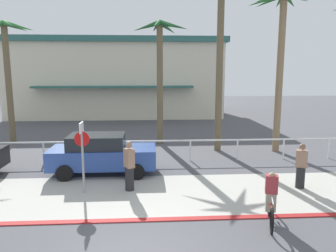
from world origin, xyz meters
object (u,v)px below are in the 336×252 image
Objects in this scene: stop_sign_bike_lane at (82,148)px; pedestrian_1 at (129,168)px; palm_tree_5 at (280,31)px; cyclist_red_0 at (271,199)px; car_blue_1 at (102,154)px; pedestrian_0 at (301,168)px; palm_tree_2 at (6,53)px; palm_tree_4 at (220,23)px; palm_tree_3 at (160,53)px.

stop_sign_bike_lane is 1.81m from pedestrian_1.
palm_tree_5 is 10.60m from cyclist_red_0.
car_blue_1 is 7.89m from pedestrian_0.
palm_tree_2 reaches higher than car_blue_1.
palm_tree_4 is at bearing 44.69° from stop_sign_bike_lane.
palm_tree_3 is 4.24× the size of pedestrian_0.
palm_tree_4 is (12.01, -2.64, 1.44)m from palm_tree_2.
palm_tree_2 is 1.64× the size of car_blue_1.
stop_sign_bike_lane is 9.97m from palm_tree_4.
palm_tree_5 is 10.84m from pedestrian_1.
palm_tree_3 is 6.62m from palm_tree_5.
palm_tree_3 is at bearing 121.64° from pedestrian_0.
palm_tree_2 reaches higher than pedestrian_0.
palm_tree_4 is 5.12× the size of cyclist_red_0.
pedestrian_1 reaches higher than pedestrian_0.
palm_tree_4 reaches higher than pedestrian_0.
cyclist_red_0 is at bearing -92.11° from palm_tree_4.
car_blue_1 is (0.33, 2.25, -0.81)m from stop_sign_bike_lane.
palm_tree_4 is at bearing 52.54° from pedestrian_1.
cyclist_red_0 is 1.03× the size of pedestrian_0.
stop_sign_bike_lane is 2.41m from car_blue_1.
palm_tree_3 reaches higher than cyclist_red_0.
car_blue_1 is at bearing -146.74° from palm_tree_4.
palm_tree_3 is 9.14m from pedestrian_1.
palm_tree_5 is at bearing -11.05° from palm_tree_2.
palm_tree_3 is at bearing 69.39° from stop_sign_bike_lane.
palm_tree_5 reaches higher than cyclist_red_0.
palm_tree_3 reaches higher than stop_sign_bike_lane.
stop_sign_bike_lane reaches higher than cyclist_red_0.
palm_tree_2 is 8.95m from palm_tree_3.
stop_sign_bike_lane is 0.31× the size of palm_tree_5.
palm_tree_2 is 4.25× the size of pedestrian_0.
palm_tree_2 is at bearing 131.57° from pedestrian_1.
palm_tree_3 reaches higher than pedestrian_0.
cyclist_red_0 is (11.69, -11.25, -4.65)m from palm_tree_2.
cyclist_red_0 is (5.43, -4.84, -0.18)m from car_blue_1.
palm_tree_4 is (6.09, 6.02, 5.11)m from stop_sign_bike_lane.
pedestrian_0 is at bearing -102.28° from palm_tree_5.
palm_tree_2 is 0.87× the size of palm_tree_5.
car_blue_1 is at bearing -114.93° from palm_tree_3.
pedestrian_0 is at bearing -1.26° from pedestrian_1.
pedestrian_0 is at bearing -31.95° from palm_tree_2.
palm_tree_4 is at bearing -32.56° from palm_tree_3.
palm_tree_4 reaches higher than cyclist_red_0.
palm_tree_3 is 1.64× the size of car_blue_1.
pedestrian_1 is (-6.30, 0.14, 0.08)m from pedestrian_0.
palm_tree_4 reaches higher than car_blue_1.
palm_tree_2 is 4.11× the size of cyclist_red_0.
palm_tree_2 is 15.38m from palm_tree_5.
palm_tree_2 reaches higher than cyclist_red_0.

